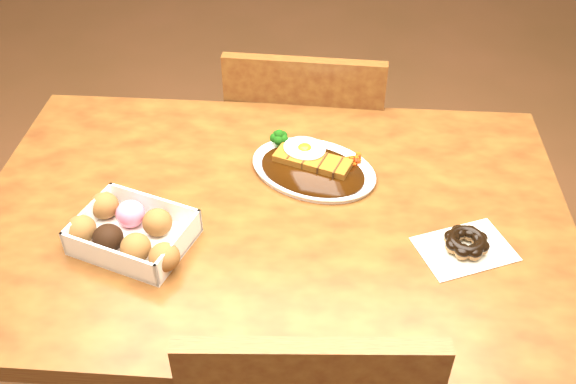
# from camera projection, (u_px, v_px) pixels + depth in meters

# --- Properties ---
(table) EXTENTS (1.20, 0.80, 0.75)m
(table) POSITION_uv_depth(u_px,v_px,m) (273.00, 245.00, 1.36)
(table) COLOR #502210
(table) RESTS_ON ground
(chair_far) EXTENTS (0.44, 0.44, 0.87)m
(chair_far) POSITION_uv_depth(u_px,v_px,m) (306.00, 159.00, 1.87)
(chair_far) COLOR #502210
(chair_far) RESTS_ON ground
(katsu_curry_plate) EXTENTS (0.33, 0.29, 0.05)m
(katsu_curry_plate) POSITION_uv_depth(u_px,v_px,m) (312.00, 165.00, 1.39)
(katsu_curry_plate) COLOR white
(katsu_curry_plate) RESTS_ON table
(donut_box) EXTENTS (0.25, 0.22, 0.06)m
(donut_box) POSITION_uv_depth(u_px,v_px,m) (130.00, 231.00, 1.21)
(donut_box) COLOR white
(donut_box) RESTS_ON table
(pon_de_ring) EXTENTS (0.21, 0.18, 0.03)m
(pon_de_ring) POSITION_uv_depth(u_px,v_px,m) (466.00, 243.00, 1.20)
(pon_de_ring) COLOR silver
(pon_de_ring) RESTS_ON table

